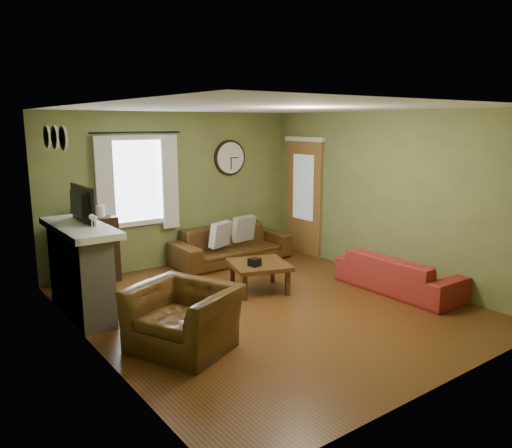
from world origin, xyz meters
TOP-DOWN VIEW (x-y plane):
  - floor at (0.00, 0.00)m, footprint 4.60×5.20m
  - ceiling at (0.00, 0.00)m, footprint 4.60×5.20m
  - wall_left at (-2.30, 0.00)m, footprint 0.00×5.20m
  - wall_right at (2.30, 0.00)m, footprint 0.00×5.20m
  - wall_back at (0.00, 2.60)m, footprint 4.60×0.00m
  - wall_front at (0.00, -2.60)m, footprint 4.60×0.00m
  - fireplace at (-2.10, 1.15)m, footprint 0.40×1.40m
  - firebox at (-1.91, 1.15)m, footprint 0.04×0.60m
  - mantel at (-2.07, 1.15)m, footprint 0.58×1.60m
  - tv at (-2.05, 1.30)m, footprint 0.08×0.60m
  - tv_screen at (-1.97, 1.30)m, footprint 0.02×0.62m
  - medallion_left at (-2.28, 0.80)m, footprint 0.28×0.28m
  - medallion_mid at (-2.28, 1.15)m, footprint 0.28×0.28m
  - medallion_right at (-2.28, 1.50)m, footprint 0.28×0.28m
  - window_pane at (-0.70, 2.58)m, footprint 1.00×0.02m
  - curtain_rod at (-0.70, 2.48)m, footprint 0.03×0.03m
  - curtain_left at (-1.25, 2.48)m, footprint 0.28×0.04m
  - curtain_right at (-0.15, 2.48)m, footprint 0.28×0.04m
  - wall_clock at (1.10, 2.55)m, footprint 0.64×0.06m
  - door at (2.27, 1.85)m, footprint 0.05×0.90m
  - bookshelf at (-1.59, 2.40)m, footprint 0.85×0.36m
  - book at (-1.68, 2.51)m, footprint 0.29×0.30m
  - sofa_brown at (0.82, 2.12)m, footprint 2.13×0.83m
  - pillow_left at (1.13, 2.19)m, footprint 0.46×0.19m
  - pillow_right at (0.54, 2.03)m, footprint 0.44×0.26m
  - sofa_red at (1.91, -0.64)m, footprint 0.73×1.87m
  - armchair at (-1.50, -0.45)m, footprint 1.29×1.35m
  - coffee_table at (0.29, 0.57)m, footprint 1.00×1.00m
  - tissue_box at (0.13, 0.48)m, footprint 0.17×0.17m
  - wine_glass_a at (-2.05, 0.62)m, footprint 0.07×0.07m
  - wine_glass_b at (-2.05, 0.72)m, footprint 0.07×0.07m

SIDE VIEW (x-z plane):
  - floor at x=0.00m, z-range 0.00..0.00m
  - coffee_table at x=0.29m, z-range 0.00..0.43m
  - sofa_red at x=1.91m, z-range 0.00..0.55m
  - firebox at x=-1.91m, z-range 0.02..0.57m
  - sofa_brown at x=0.82m, z-range 0.00..0.62m
  - armchair at x=-1.50m, z-range 0.00..0.69m
  - tissue_box at x=0.13m, z-range 0.34..0.46m
  - bookshelf at x=-1.59m, z-range 0.00..1.01m
  - fireplace at x=-2.10m, z-range 0.00..1.10m
  - pillow_left at x=1.13m, z-range 0.33..0.77m
  - pillow_right at x=0.54m, z-range 0.34..0.76m
  - book at x=-1.68m, z-range 0.95..0.97m
  - door at x=2.27m, z-range 0.00..2.10m
  - mantel at x=-2.07m, z-range 1.10..1.18m
  - wine_glass_a at x=-2.05m, z-range 1.18..1.37m
  - wine_glass_b at x=-2.05m, z-range 1.18..1.37m
  - wall_left at x=-2.30m, z-range 0.00..2.60m
  - wall_right at x=2.30m, z-range 0.00..2.60m
  - wall_back at x=0.00m, z-range 0.00..2.60m
  - wall_front at x=0.00m, z-range 0.00..2.60m
  - tv at x=-2.05m, z-range 1.18..1.53m
  - tv_screen at x=-1.97m, z-range 1.23..1.59m
  - curtain_left at x=-1.25m, z-range 0.67..2.23m
  - curtain_right at x=-0.15m, z-range 0.67..2.23m
  - window_pane at x=-0.70m, z-range 0.85..2.15m
  - wall_clock at x=1.10m, z-range 1.48..2.12m
  - medallion_left at x=-2.28m, z-range 2.24..2.26m
  - medallion_mid at x=-2.28m, z-range 2.24..2.26m
  - medallion_right at x=-2.28m, z-range 2.24..2.26m
  - curtain_rod at x=-0.70m, z-range 1.52..3.02m
  - ceiling at x=0.00m, z-range 2.60..2.60m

